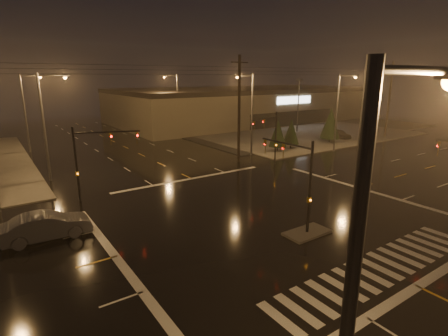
{
  "coord_description": "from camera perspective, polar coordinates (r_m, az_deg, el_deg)",
  "views": [
    {
      "loc": [
        -15.92,
        -17.87,
        9.71
      ],
      "look_at": [
        -1.49,
        3.18,
        3.0
      ],
      "focal_mm": 28.0,
      "sensor_mm": 36.0,
      "label": 1
    }
  ],
  "objects": [
    {
      "name": "streetlight_1",
      "position": [
        36.39,
        -26.96,
        6.99
      ],
      "size": [
        2.77,
        0.32,
        10.0
      ],
      "color": "#38383A",
      "rests_on": "ground"
    },
    {
      "name": "utility_pole_2",
      "position": [
        62.74,
        25.35,
        10.08
      ],
      "size": [
        2.2,
        0.32,
        12.0
      ],
      "color": "black",
      "rests_on": "ground"
    },
    {
      "name": "signal_mast_ne",
      "position": [
        38.28,
        7.74,
        5.71
      ],
      "size": [
        4.84,
        1.86,
        6.0
      ],
      "color": "black",
      "rests_on": "ground"
    },
    {
      "name": "retail_building",
      "position": [
        81.89,
        4.2,
        10.59
      ],
      "size": [
        60.2,
        28.3,
        7.2
      ],
      "color": "#655D48",
      "rests_on": "ground"
    },
    {
      "name": "conifer_2",
      "position": [
        54.73,
        17.01,
        7.03
      ],
      "size": [
        2.91,
        2.91,
        5.25
      ],
      "color": "black",
      "rests_on": "ground"
    },
    {
      "name": "conifer_0",
      "position": [
        46.69,
        8.79,
        5.67
      ],
      "size": [
        2.3,
        2.3,
        4.3
      ],
      "color": "black",
      "rests_on": "ground"
    },
    {
      "name": "ground",
      "position": [
        25.83,
        6.79,
        -7.46
      ],
      "size": [
        140.0,
        140.0,
        0.0
      ],
      "primitive_type": "plane",
      "color": "black",
      "rests_on": "ground"
    },
    {
      "name": "signal_mast_median",
      "position": [
        22.54,
        12.2,
        -0.94
      ],
      "size": [
        0.25,
        4.59,
        6.0
      ],
      "color": "black",
      "rests_on": "ground"
    },
    {
      "name": "signal_mast_nw",
      "position": [
        29.34,
        -21.07,
        2.1
      ],
      "size": [
        4.84,
        1.86,
        6.0
      ],
      "color": "black",
      "rests_on": "ground"
    },
    {
      "name": "conifer_1",
      "position": [
        48.81,
        10.93,
        5.87
      ],
      "size": [
        2.19,
        2.19,
        4.13
      ],
      "color": "black",
      "rests_on": "ground"
    },
    {
      "name": "streetlight_3",
      "position": [
        43.56,
        4.28,
        9.55
      ],
      "size": [
        2.77,
        0.32,
        10.0
      ],
      "color": "#38383A",
      "rests_on": "ground"
    },
    {
      "name": "streetlight_0",
      "position": [
        6.78,
        21.25,
        -21.61
      ],
      "size": [
        2.77,
        0.32,
        10.0
      ],
      "color": "#38383A",
      "rests_on": "ground"
    },
    {
      "name": "car_crossing",
      "position": [
        24.22,
        -27.02,
        -8.45
      ],
      "size": [
        5.19,
        2.01,
        1.68
      ],
      "primitive_type": "imported",
      "rotation": [
        0.0,
        0.0,
        1.53
      ],
      "color": "#585A5F",
      "rests_on": "ground"
    },
    {
      "name": "utility_pole_1",
      "position": [
        40.01,
        2.48,
        9.59
      ],
      "size": [
        2.2,
        0.32,
        12.0
      ],
      "color": "black",
      "rests_on": "ground"
    },
    {
      "name": "car_parked",
      "position": [
        59.52,
        18.28,
        5.31
      ],
      "size": [
        2.36,
        4.47,
        1.45
      ],
      "primitive_type": "imported",
      "rotation": [
        0.0,
        0.0,
        -0.16
      ],
      "color": "black",
      "rests_on": "ground"
    },
    {
      "name": "streetlight_6",
      "position": [
        47.93,
        18.29,
        9.33
      ],
      "size": [
        0.32,
        2.77,
        10.0
      ],
      "color": "#38383A",
      "rests_on": "ground"
    },
    {
      "name": "streetlight_2",
      "position": [
        52.23,
        -29.49,
        8.57
      ],
      "size": [
        2.77,
        0.32,
        10.0
      ],
      "color": "#38383A",
      "rests_on": "ground"
    },
    {
      "name": "streetlight_4",
      "position": [
        60.43,
        -7.85,
        10.89
      ],
      "size": [
        2.77,
        0.32,
        10.0
      ],
      "color": "#38383A",
      "rests_on": "ground"
    },
    {
      "name": "stop_bar_far",
      "position": [
        34.37,
        -5.33,
        -1.73
      ],
      "size": [
        16.0,
        0.5,
        0.01
      ],
      "primitive_type": "cube",
      "color": "beige",
      "rests_on": "ground"
    },
    {
      "name": "stop_bar_near",
      "position": [
        19.87,
        29.04,
        -16.53
      ],
      "size": [
        16.0,
        0.5,
        0.01
      ],
      "primitive_type": "cube",
      "color": "beige",
      "rests_on": "ground"
    },
    {
      "name": "sidewalk_ne",
      "position": [
        67.03,
        9.33,
        6.27
      ],
      "size": [
        36.0,
        36.0,
        0.12
      ],
      "primitive_type": "cube",
      "color": "#43413C",
      "rests_on": "ground"
    },
    {
      "name": "parking_lot",
      "position": [
        69.22,
        13.5,
        6.3
      ],
      "size": [
        50.0,
        24.0,
        0.08
      ],
      "primitive_type": "cube",
      "color": "black",
      "rests_on": "ground"
    },
    {
      "name": "median_island",
      "position": [
        23.21,
        13.39,
        -10.22
      ],
      "size": [
        3.0,
        1.6,
        0.15
      ],
      "primitive_type": "cube",
      "color": "#43413C",
      "rests_on": "ground"
    },
    {
      "name": "crosswalk",
      "position": [
        20.65,
        23.97,
        -14.69
      ],
      "size": [
        15.0,
        2.6,
        0.01
      ],
      "primitive_type": "cube",
      "color": "beige",
      "rests_on": "ground"
    }
  ]
}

